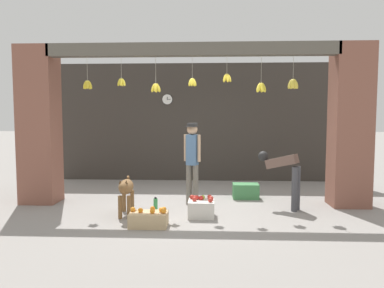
{
  "coord_description": "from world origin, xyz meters",
  "views": [
    {
      "loc": [
        0.36,
        -6.99,
        1.79
      ],
      "look_at": [
        0.0,
        0.43,
        1.18
      ],
      "focal_mm": 35.0,
      "sensor_mm": 36.0,
      "label": 1
    }
  ],
  "objects_px": {
    "shopkeeper": "(192,157)",
    "produce_box_green": "(246,191)",
    "worker_stooping": "(284,171)",
    "water_bottle": "(156,205)",
    "dog": "(126,189)",
    "wall_clock": "(167,99)",
    "fruit_crate_oranges": "(149,219)",
    "fruit_crate_apples": "(201,208)"
  },
  "relations": [
    {
      "from": "fruit_crate_oranges",
      "to": "fruit_crate_apples",
      "type": "xyz_separation_m",
      "value": [
        0.81,
        0.59,
        0.03
      ]
    },
    {
      "from": "shopkeeper",
      "to": "produce_box_green",
      "type": "height_order",
      "value": "shopkeeper"
    },
    {
      "from": "dog",
      "to": "produce_box_green",
      "type": "distance_m",
      "value": 2.66
    },
    {
      "from": "fruit_crate_oranges",
      "to": "produce_box_green",
      "type": "relative_size",
      "value": 1.11
    },
    {
      "from": "fruit_crate_apples",
      "to": "water_bottle",
      "type": "bearing_deg",
      "value": 158.71
    },
    {
      "from": "dog",
      "to": "fruit_crate_oranges",
      "type": "bearing_deg",
      "value": 34.05
    },
    {
      "from": "dog",
      "to": "worker_stooping",
      "type": "height_order",
      "value": "worker_stooping"
    },
    {
      "from": "dog",
      "to": "shopkeeper",
      "type": "distance_m",
      "value": 1.47
    },
    {
      "from": "produce_box_green",
      "to": "wall_clock",
      "type": "relative_size",
      "value": 1.94
    },
    {
      "from": "produce_box_green",
      "to": "water_bottle",
      "type": "distance_m",
      "value": 2.08
    },
    {
      "from": "worker_stooping",
      "to": "fruit_crate_apples",
      "type": "relative_size",
      "value": 2.38
    },
    {
      "from": "shopkeeper",
      "to": "fruit_crate_apples",
      "type": "height_order",
      "value": "shopkeeper"
    },
    {
      "from": "dog",
      "to": "fruit_crate_oranges",
      "type": "xyz_separation_m",
      "value": [
        0.51,
        -0.62,
        -0.34
      ]
    },
    {
      "from": "dog",
      "to": "fruit_crate_oranges",
      "type": "height_order",
      "value": "dog"
    },
    {
      "from": "wall_clock",
      "to": "produce_box_green",
      "type": "bearing_deg",
      "value": -47.52
    },
    {
      "from": "worker_stooping",
      "to": "produce_box_green",
      "type": "xyz_separation_m",
      "value": [
        -0.64,
        0.84,
        -0.55
      ]
    },
    {
      "from": "wall_clock",
      "to": "worker_stooping",
      "type": "bearing_deg",
      "value": -48.96
    },
    {
      "from": "worker_stooping",
      "to": "shopkeeper",
      "type": "bearing_deg",
      "value": 115.01
    },
    {
      "from": "shopkeeper",
      "to": "water_bottle",
      "type": "distance_m",
      "value": 1.17
    },
    {
      "from": "shopkeeper",
      "to": "fruit_crate_oranges",
      "type": "relative_size",
      "value": 2.69
    },
    {
      "from": "worker_stooping",
      "to": "water_bottle",
      "type": "xyz_separation_m",
      "value": [
        -2.38,
        -0.3,
        -0.59
      ]
    },
    {
      "from": "fruit_crate_apples",
      "to": "produce_box_green",
      "type": "xyz_separation_m",
      "value": [
        0.9,
        1.47,
        -0.0
      ]
    },
    {
      "from": "fruit_crate_oranges",
      "to": "water_bottle",
      "type": "distance_m",
      "value": 0.92
    },
    {
      "from": "fruit_crate_apples",
      "to": "produce_box_green",
      "type": "height_order",
      "value": "fruit_crate_apples"
    },
    {
      "from": "dog",
      "to": "wall_clock",
      "type": "relative_size",
      "value": 3.24
    },
    {
      "from": "wall_clock",
      "to": "fruit_crate_oranges",
      "type": "bearing_deg",
      "value": -87.63
    },
    {
      "from": "fruit_crate_oranges",
      "to": "fruit_crate_apples",
      "type": "relative_size",
      "value": 1.34
    },
    {
      "from": "fruit_crate_oranges",
      "to": "fruit_crate_apples",
      "type": "distance_m",
      "value": 1.0
    },
    {
      "from": "dog",
      "to": "fruit_crate_oranges",
      "type": "relative_size",
      "value": 1.51
    },
    {
      "from": "fruit_crate_apples",
      "to": "dog",
      "type": "bearing_deg",
      "value": 178.56
    },
    {
      "from": "wall_clock",
      "to": "shopkeeper",
      "type": "bearing_deg",
      "value": -73.59
    },
    {
      "from": "worker_stooping",
      "to": "fruit_crate_oranges",
      "type": "xyz_separation_m",
      "value": [
        -2.35,
        -1.22,
        -0.58
      ]
    },
    {
      "from": "fruit_crate_oranges",
      "to": "fruit_crate_apples",
      "type": "height_order",
      "value": "fruit_crate_apples"
    },
    {
      "from": "fruit_crate_oranges",
      "to": "worker_stooping",
      "type": "bearing_deg",
      "value": 27.44
    },
    {
      "from": "worker_stooping",
      "to": "wall_clock",
      "type": "relative_size",
      "value": 3.82
    },
    {
      "from": "dog",
      "to": "worker_stooping",
      "type": "bearing_deg",
      "value": 96.76
    },
    {
      "from": "fruit_crate_oranges",
      "to": "wall_clock",
      "type": "bearing_deg",
      "value": 92.37
    },
    {
      "from": "produce_box_green",
      "to": "water_bottle",
      "type": "height_order",
      "value": "produce_box_green"
    },
    {
      "from": "worker_stooping",
      "to": "produce_box_green",
      "type": "height_order",
      "value": "worker_stooping"
    },
    {
      "from": "water_bottle",
      "to": "fruit_crate_oranges",
      "type": "bearing_deg",
      "value": -88.19
    },
    {
      "from": "shopkeeper",
      "to": "water_bottle",
      "type": "height_order",
      "value": "shopkeeper"
    },
    {
      "from": "worker_stooping",
      "to": "fruit_crate_oranges",
      "type": "bearing_deg",
      "value": 149.86
    }
  ]
}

